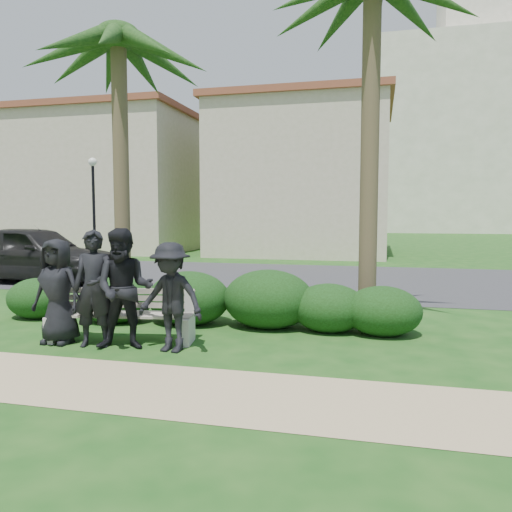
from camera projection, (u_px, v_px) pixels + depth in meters
The scene contains 21 objects.
ground at pixel (191, 345), 7.39m from camera, with size 160.00×160.00×0.00m, color #154714.
footpath at pixel (133, 386), 5.65m from camera, with size 30.00×1.60×0.01m, color tan.
asphalt_street at pixel (287, 278), 15.13m from camera, with size 160.00×8.00×0.01m, color #2D2D30.
stucco_bldg_left at pixel (105, 183), 27.36m from camera, with size 10.40×8.40×7.30m.
stucco_bldg_right at pixel (304, 179), 24.74m from camera, with size 8.40×8.40×7.30m.
hotel_tower at pixel (485, 112), 56.13m from camera, with size 26.00×18.00×37.30m.
street_lamp at pixel (93, 190), 20.90m from camera, with size 0.36×0.36×4.29m.
park_bench at pixel (122, 319), 7.60m from camera, with size 2.28×0.86×0.77m.
man_a at pixel (58, 291), 7.46m from camera, with size 0.77×0.50×1.58m, color black.
man_b at pixel (95, 288), 7.27m from camera, with size 0.63×0.41×1.72m, color black.
man_c at pixel (124, 289), 7.13m from camera, with size 0.85×0.66×1.74m, color black.
man_d at pixel (171, 297), 7.01m from camera, with size 1.00×0.58×1.55m, color black.
hedge_a at pixel (38, 297), 9.35m from camera, with size 1.18×0.98×0.77m, color black.
hedge_b at pixel (117, 298), 9.01m from camera, with size 1.31×1.08×0.85m, color black.
hedge_c at pixel (189, 296), 8.84m from camera, with size 1.48×1.22×0.96m, color black.
hedge_d at pixel (268, 297), 8.57m from camera, with size 1.57×1.30×1.02m, color black.
hedge_e at pixel (329, 307), 8.28m from camera, with size 1.25×1.04×0.82m, color black.
hedge_f at pixel (383, 310), 8.02m from camera, with size 1.25×1.03×0.81m, color black.
hedge_extra at pixel (112, 301), 8.98m from camera, with size 1.18×0.98×0.77m, color black.
palm_left at pixel (118, 41), 10.02m from camera, with size 3.00×3.00×6.41m.
car_a at pixel (33, 254), 14.23m from camera, with size 1.93×4.79×1.63m, color black.
Camera 1 is at (2.67, -6.81, 1.94)m, focal length 35.00 mm.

